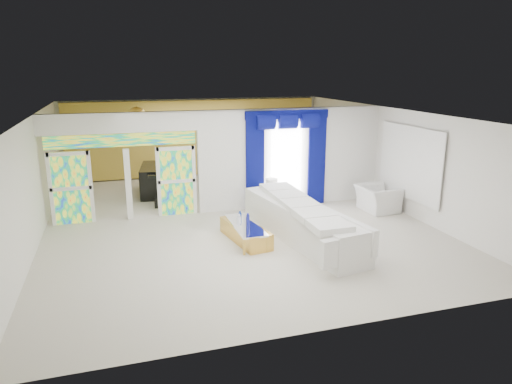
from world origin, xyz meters
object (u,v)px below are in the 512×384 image
object	(u,v)px
white_sofa	(301,223)
coffee_table	(245,233)
console_table	(281,203)
armchair	(377,199)
grand_piano	(164,180)

from	to	relation	value
white_sofa	coffee_table	distance (m)	1.40
coffee_table	console_table	bearing A→B (deg)	52.09
white_sofa	console_table	bearing A→B (deg)	72.06
white_sofa	armchair	size ratio (longest dim) A/B	3.89
white_sofa	coffee_table	xyz separation A→B (m)	(-1.35, 0.30, -0.22)
armchair	white_sofa	bearing A→B (deg)	114.63
white_sofa	coffee_table	world-z (taller)	white_sofa
coffee_table	grand_piano	xyz separation A→B (m)	(-1.42, 5.15, 0.28)
console_table	white_sofa	bearing A→B (deg)	-98.72
console_table	armchair	xyz separation A→B (m)	(2.72, -0.96, 0.18)
console_table	grand_piano	world-z (taller)	grand_piano
grand_piano	white_sofa	bearing A→B (deg)	-54.85
coffee_table	armchair	size ratio (longest dim) A/B	1.59
armchair	grand_piano	xyz separation A→B (m)	(-5.88, 3.88, 0.11)
coffee_table	console_table	size ratio (longest dim) A/B	1.54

